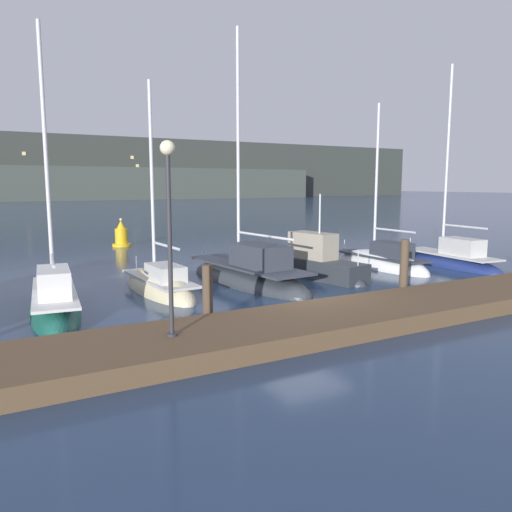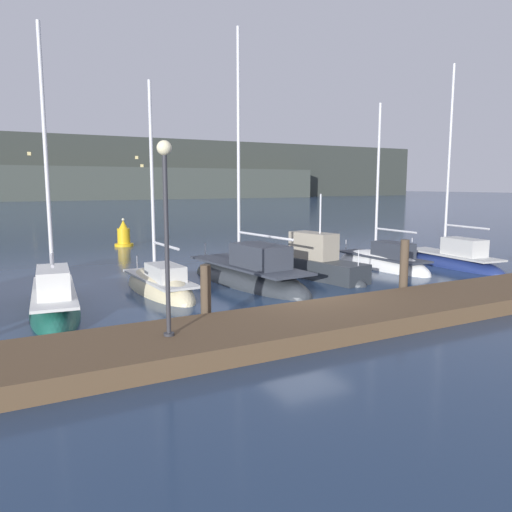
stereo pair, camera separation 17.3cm
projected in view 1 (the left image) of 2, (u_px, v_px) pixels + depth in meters
name	position (u px, v px, depth m)	size (l,w,h in m)	color
ground_plane	(303.00, 306.00, 15.56)	(400.00, 400.00, 0.00)	navy
dock	(352.00, 316.00, 13.50)	(30.09, 2.80, 0.45)	brown
mooring_pile_1	(208.00, 296.00, 13.15)	(0.28, 0.28, 1.68)	#4C3D2D
mooring_pile_2	(404.00, 269.00, 16.51)	(0.28, 0.28, 1.97)	#4C3D2D
sailboat_berth_2	(55.00, 308.00, 14.74)	(2.01, 6.09, 9.16)	#195647
sailboat_berth_3	(160.00, 289.00, 17.60)	(1.76, 5.38, 8.09)	beige
sailboat_berth_4	(248.00, 279.00, 19.19)	(2.86, 7.52, 10.31)	#2D3338
motorboat_berth_5	(319.00, 270.00, 20.23)	(2.10, 4.76, 3.96)	#2D3338
sailboat_berth_6	(381.00, 265.00, 22.77)	(1.66, 5.67, 8.12)	white
sailboat_berth_7	(451.00, 262.00, 23.31)	(2.19, 6.08, 9.71)	navy
channel_buoy	(121.00, 236.00, 30.50)	(1.13, 1.13, 1.72)	gold
dock_lamppost	(169.00, 208.00, 10.63)	(0.32, 0.32, 4.24)	#2D2D33
hillside_backdrop	(20.00, 170.00, 120.56)	(240.00, 23.00, 15.70)	#333833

